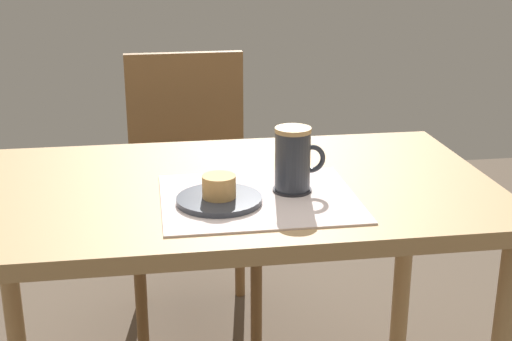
# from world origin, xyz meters

# --- Properties ---
(dining_table) EXTENTS (1.21, 0.69, 0.73)m
(dining_table) POSITION_xyz_m (0.00, 0.00, 0.64)
(dining_table) COLOR tan
(dining_table) RESTS_ON ground_plane
(wooden_chair) EXTENTS (0.43, 0.43, 0.89)m
(wooden_chair) POSITION_xyz_m (-0.04, 0.71, 0.50)
(wooden_chair) COLOR brown
(wooden_chair) RESTS_ON ground_plane
(placemat) EXTENTS (0.41, 0.34, 0.00)m
(placemat) POSITION_xyz_m (0.06, -0.11, 0.73)
(placemat) COLOR silver
(placemat) RESTS_ON dining_table
(pastry_plate) EXTENTS (0.18, 0.18, 0.01)m
(pastry_plate) POSITION_xyz_m (-0.02, -0.12, 0.74)
(pastry_plate) COLOR #333842
(pastry_plate) RESTS_ON placemat
(pastry) EXTENTS (0.07, 0.07, 0.05)m
(pastry) POSITION_xyz_m (-0.02, -0.12, 0.77)
(pastry) COLOR #E0A860
(pastry) RESTS_ON pastry_plate
(coffee_coaster) EXTENTS (0.08, 0.08, 0.00)m
(coffee_coaster) POSITION_xyz_m (0.14, -0.08, 0.74)
(coffee_coaster) COLOR #232328
(coffee_coaster) RESTS_ON placemat
(coffee_mug) EXTENTS (0.11, 0.08, 0.14)m
(coffee_mug) POSITION_xyz_m (0.14, -0.08, 0.81)
(coffee_mug) COLOR #2D333D
(coffee_mug) RESTS_ON coffee_coaster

